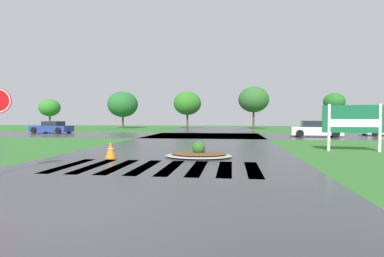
{
  "coord_description": "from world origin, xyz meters",
  "views": [
    {
      "loc": [
        2.47,
        -4.57,
        1.67
      ],
      "look_at": [
        0.09,
        13.69,
        1.02
      ],
      "focal_mm": 28.74,
      "sensor_mm": 36.0,
      "label": 1
    }
  ],
  "objects_px": {
    "median_island": "(199,154)",
    "traffic_cone": "(111,150)",
    "car_blue_compact": "(315,129)",
    "car_silver_hatch": "(52,128)",
    "estate_billboard": "(354,121)"
  },
  "relations": [
    {
      "from": "traffic_cone",
      "to": "car_blue_compact",
      "type": "bearing_deg",
      "value": 52.18
    },
    {
      "from": "car_blue_compact",
      "to": "traffic_cone",
      "type": "bearing_deg",
      "value": -122.34
    },
    {
      "from": "estate_billboard",
      "to": "car_blue_compact",
      "type": "xyz_separation_m",
      "value": [
        1.23,
        11.83,
        -0.86
      ]
    },
    {
      "from": "estate_billboard",
      "to": "car_blue_compact",
      "type": "height_order",
      "value": "estate_billboard"
    },
    {
      "from": "median_island",
      "to": "car_silver_hatch",
      "type": "distance_m",
      "value": 25.64
    },
    {
      "from": "car_silver_hatch",
      "to": "traffic_cone",
      "type": "relative_size",
      "value": 6.61
    },
    {
      "from": "car_blue_compact",
      "to": "car_silver_hatch",
      "type": "distance_m",
      "value": 26.85
    },
    {
      "from": "median_island",
      "to": "traffic_cone",
      "type": "relative_size",
      "value": 4.18
    },
    {
      "from": "median_island",
      "to": "car_blue_compact",
      "type": "bearing_deg",
      "value": 60.13
    },
    {
      "from": "estate_billboard",
      "to": "car_blue_compact",
      "type": "distance_m",
      "value": 11.92
    },
    {
      "from": "car_silver_hatch",
      "to": "car_blue_compact",
      "type": "bearing_deg",
      "value": 178.25
    },
    {
      "from": "median_island",
      "to": "traffic_cone",
      "type": "bearing_deg",
      "value": -168.45
    },
    {
      "from": "median_island",
      "to": "car_blue_compact",
      "type": "relative_size",
      "value": 0.66
    },
    {
      "from": "traffic_cone",
      "to": "median_island",
      "type": "bearing_deg",
      "value": 11.55
    },
    {
      "from": "estate_billboard",
      "to": "traffic_cone",
      "type": "relative_size",
      "value": 4.31
    }
  ]
}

